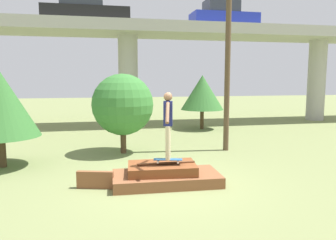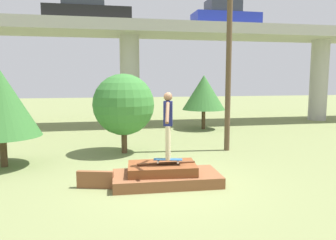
# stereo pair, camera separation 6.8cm
# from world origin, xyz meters

# --- Properties ---
(ground_plane) EXTENTS (80.00, 80.00, 0.00)m
(ground_plane) POSITION_xyz_m (0.00, 0.00, 0.00)
(ground_plane) COLOR olive
(scrap_pile) EXTENTS (2.74, 1.41, 0.57)m
(scrap_pile) POSITION_xyz_m (-0.03, 0.02, 0.22)
(scrap_pile) COLOR brown
(scrap_pile) RESTS_ON ground_plane
(scrap_plank_loose) EXTENTS (0.90, 0.36, 0.42)m
(scrap_plank_loose) POSITION_xyz_m (-1.77, 0.02, 0.21)
(scrap_plank_loose) COLOR brown
(scrap_plank_loose) RESTS_ON ground_plane
(skateboard) EXTENTS (0.75, 0.38, 0.09)m
(skateboard) POSITION_xyz_m (0.03, -0.06, 0.64)
(skateboard) COLOR #23517F
(skateboard) RESTS_ON scrap_pile
(skater) EXTENTS (0.35, 1.08, 1.68)m
(skater) POSITION_xyz_m (0.03, -0.06, 1.63)
(skater) COLOR #C6B78E
(skater) RESTS_ON skateboard
(highway_overpass) EXTENTS (44.00, 3.54, 5.72)m
(highway_overpass) POSITION_xyz_m (0.00, 10.90, 4.94)
(highway_overpass) COLOR #A8A59E
(highway_overpass) RESTS_ON ground_plane
(car_on_overpass_left) EXTENTS (4.45, 1.80, 1.27)m
(car_on_overpass_left) POSITION_xyz_m (-2.26, 10.39, 6.23)
(car_on_overpass_left) COLOR black
(car_on_overpass_left) RESTS_ON highway_overpass
(car_on_overpass_right) EXTENTS (3.95, 1.63, 1.57)m
(car_on_overpass_right) POSITION_xyz_m (5.72, 11.11, 6.35)
(car_on_overpass_right) COLOR #1E2D9E
(car_on_overpass_right) RESTS_ON highway_overpass
(utility_pole) EXTENTS (1.30, 0.20, 8.36)m
(utility_pole) POSITION_xyz_m (2.98, 3.46, 4.30)
(utility_pole) COLOR brown
(utility_pole) RESTS_ON ground_plane
(tree_behind_left) EXTENTS (2.19, 2.19, 2.85)m
(tree_behind_left) POSITION_xyz_m (-0.82, 3.77, 1.75)
(tree_behind_left) COLOR #4C3823
(tree_behind_left) RESTS_ON ground_plane
(tree_behind_right) EXTENTS (2.26, 2.26, 2.86)m
(tree_behind_right) POSITION_xyz_m (3.70, 8.67, 1.95)
(tree_behind_right) COLOR #4C3823
(tree_behind_right) RESTS_ON ground_plane
(tree_mid_back) EXTENTS (2.30, 2.30, 3.01)m
(tree_mid_back) POSITION_xyz_m (-4.54, 2.59, 1.96)
(tree_mid_back) COLOR #4C3823
(tree_mid_back) RESTS_ON ground_plane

